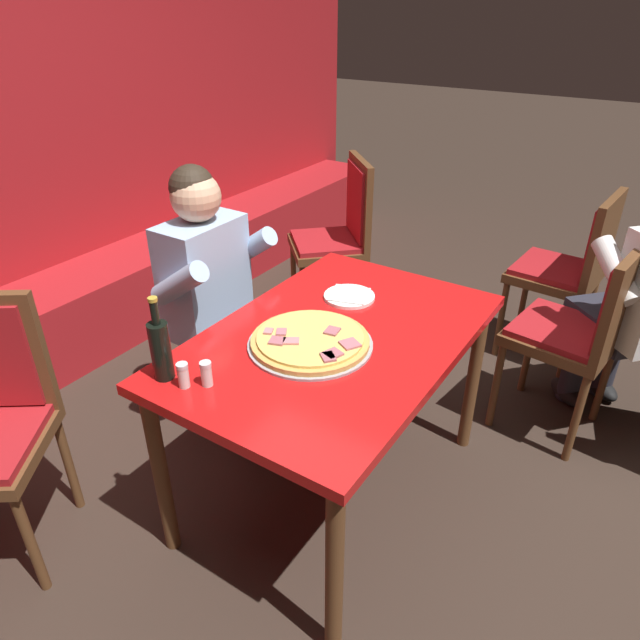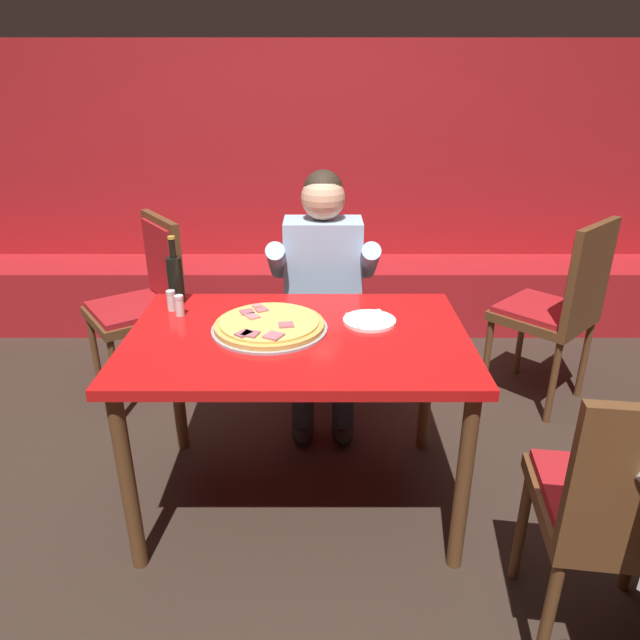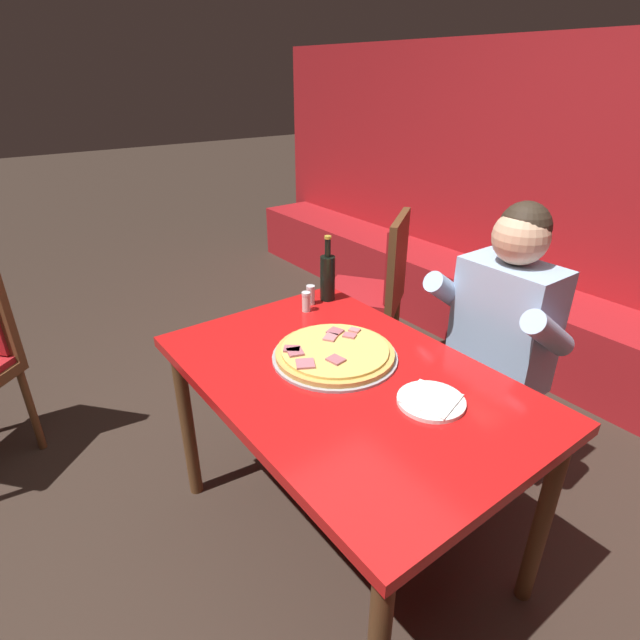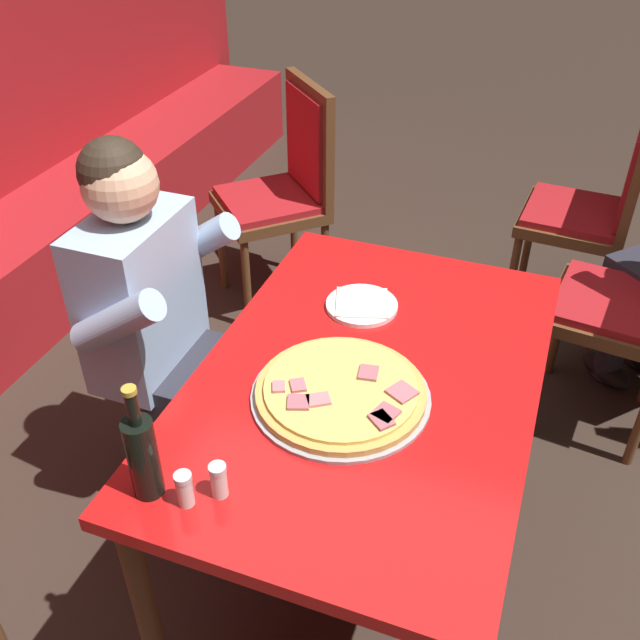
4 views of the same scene
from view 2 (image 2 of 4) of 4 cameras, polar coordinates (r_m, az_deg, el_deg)
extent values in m
plane|color=#33261E|center=(2.59, -1.79, -17.23)|extent=(24.00, 24.00, 0.00)
cube|color=#A3191E|center=(4.21, -0.95, 13.33)|extent=(6.80, 0.16, 1.90)
cube|color=#A3191E|center=(4.09, -0.97, 2.55)|extent=(6.46, 0.48, 0.46)
cylinder|color=brown|center=(2.17, -18.47, -15.26)|extent=(0.06, 0.06, 0.74)
cylinder|color=brown|center=(2.13, 14.33, -15.65)|extent=(0.06, 0.06, 0.74)
cylinder|color=brown|center=(2.76, -13.95, -5.85)|extent=(0.06, 0.06, 0.74)
cylinder|color=brown|center=(2.72, 10.86, -5.97)|extent=(0.06, 0.06, 0.74)
cube|color=red|center=(2.17, -2.04, -1.85)|extent=(1.29, 0.85, 0.04)
cylinder|color=#9E9EA3|center=(2.20, -4.84, -0.84)|extent=(0.45, 0.45, 0.01)
cylinder|color=gold|center=(2.20, -4.85, -0.50)|extent=(0.42, 0.42, 0.02)
cylinder|color=#E5BC5B|center=(2.19, -4.86, -0.17)|extent=(0.38, 0.38, 0.01)
cube|color=#A85B66|center=(2.27, -7.08, 0.80)|extent=(0.07, 0.07, 0.01)
cube|color=#A85B66|center=(2.14, -3.17, -0.48)|extent=(0.06, 0.06, 0.01)
cube|color=#A85B66|center=(2.08, -7.43, -1.34)|extent=(0.07, 0.07, 0.01)
cube|color=#B76670|center=(2.28, -5.61, 1.02)|extent=(0.06, 0.06, 0.01)
cube|color=#C6757A|center=(2.23, -6.56, 0.39)|extent=(0.07, 0.07, 0.01)
cube|color=#A85B66|center=(2.08, -6.75, -1.37)|extent=(0.07, 0.07, 0.01)
cube|color=#C6757A|center=(2.32, -6.03, 1.42)|extent=(0.05, 0.04, 0.01)
cube|color=#B76670|center=(2.05, -4.46, -1.58)|extent=(0.08, 0.08, 0.01)
cylinder|color=white|center=(2.27, 5.18, -0.09)|extent=(0.21, 0.21, 0.01)
cube|color=white|center=(2.26, 5.19, 0.15)|extent=(0.19, 0.19, 0.01)
cylinder|color=black|center=(2.50, -14.01, 3.90)|extent=(0.07, 0.07, 0.20)
cylinder|color=black|center=(2.46, -14.33, 6.97)|extent=(0.03, 0.03, 0.08)
cylinder|color=#B29933|center=(2.45, -14.43, 8.00)|extent=(0.03, 0.03, 0.01)
cylinder|color=silver|center=(2.44, -14.41, 1.77)|extent=(0.04, 0.04, 0.07)
cylinder|color=#28231E|center=(2.45, -14.37, 1.46)|extent=(0.03, 0.03, 0.04)
cylinder|color=silver|center=(2.43, -14.51, 2.71)|extent=(0.04, 0.04, 0.01)
cylinder|color=silver|center=(2.38, -13.64, 1.28)|extent=(0.04, 0.04, 0.07)
cylinder|color=#B23323|center=(2.39, -13.61, 0.96)|extent=(0.03, 0.03, 0.04)
cylinder|color=silver|center=(2.37, -13.74, 2.25)|extent=(0.04, 0.04, 0.01)
ellipsoid|color=black|center=(2.91, -1.51, -10.89)|extent=(0.11, 0.24, 0.09)
ellipsoid|color=black|center=(2.91, 2.50, -10.89)|extent=(0.11, 0.24, 0.09)
cylinder|color=#282833|center=(2.81, -1.55, -7.77)|extent=(0.11, 0.11, 0.43)
cylinder|color=#282833|center=(2.81, 2.57, -7.77)|extent=(0.11, 0.11, 0.43)
cube|color=#282833|center=(2.77, 0.52, -1.73)|extent=(0.34, 0.40, 0.12)
cube|color=#9EBCE0|center=(2.85, 0.52, 4.90)|extent=(0.38, 0.22, 0.52)
cylinder|color=#9EBCE0|center=(2.76, -4.06, 5.94)|extent=(0.09, 0.30, 0.25)
cylinder|color=#9EBCE0|center=(2.76, 5.13, 5.92)|extent=(0.09, 0.30, 0.25)
sphere|color=#D6A884|center=(2.76, 0.55, 12.11)|extent=(0.21, 0.21, 0.21)
sphere|color=#2D2319|center=(2.77, 0.55, 12.88)|extent=(0.19, 0.19, 0.19)
cylinder|color=brown|center=(3.61, 19.63, -1.76)|extent=(0.04, 0.04, 0.47)
cylinder|color=brown|center=(3.30, 16.56, -3.74)|extent=(0.04, 0.04, 0.47)
cylinder|color=brown|center=(3.49, 25.12, -3.61)|extent=(0.04, 0.04, 0.47)
cylinder|color=brown|center=(3.16, 22.47, -5.87)|extent=(0.04, 0.04, 0.47)
cube|color=brown|center=(3.28, 21.59, 0.34)|extent=(0.62, 0.62, 0.05)
cube|color=#A3191E|center=(3.27, 21.70, 0.98)|extent=(0.57, 0.57, 0.03)
cube|color=brown|center=(3.12, 25.62, 4.07)|extent=(0.34, 0.34, 0.52)
cube|color=#A3191E|center=(3.13, 25.21, 4.19)|extent=(0.28, 0.27, 0.43)
cylinder|color=brown|center=(3.48, -21.35, -3.05)|extent=(0.04, 0.04, 0.46)
cylinder|color=brown|center=(3.14, -19.50, -5.62)|extent=(0.04, 0.04, 0.46)
cylinder|color=brown|center=(3.57, -15.52, -1.57)|extent=(0.04, 0.04, 0.46)
cylinder|color=brown|center=(3.24, -13.12, -3.90)|extent=(0.04, 0.04, 0.46)
cube|color=brown|center=(3.25, -17.92, 0.57)|extent=(0.61, 0.61, 0.05)
cube|color=#A3191E|center=(3.23, -18.00, 1.22)|extent=(0.56, 0.56, 0.03)
cube|color=brown|center=(3.22, -15.14, 5.77)|extent=(0.29, 0.38, 0.48)
cube|color=#A3191E|center=(3.21, -15.55, 5.68)|extent=(0.23, 0.31, 0.41)
cylinder|color=brown|center=(2.34, 29.31, -18.44)|extent=(0.04, 0.04, 0.47)
cylinder|color=brown|center=(2.23, 19.71, -18.88)|extent=(0.04, 0.04, 0.47)
cylinder|color=brown|center=(1.97, 21.94, -26.23)|extent=(0.04, 0.04, 0.47)
cube|color=brown|center=(1.98, 27.42, -16.60)|extent=(0.49, 0.49, 0.05)
cube|color=#A3191E|center=(1.96, 27.64, -15.69)|extent=(0.45, 0.45, 0.03)
camera|label=1|loc=(1.92, -61.26, 17.44)|focal=32.00mm
camera|label=3|loc=(1.45, 46.55, 16.99)|focal=28.00mm
camera|label=4|loc=(2.17, -46.75, 24.62)|focal=40.00mm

